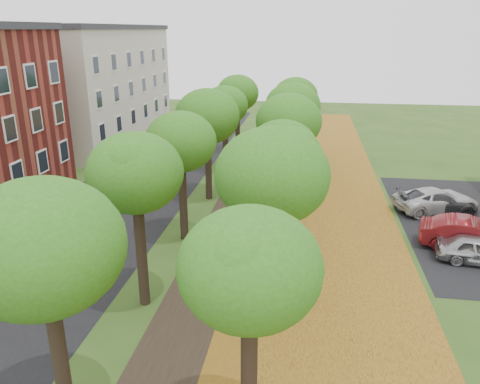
% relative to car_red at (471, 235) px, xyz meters
% --- Properties ---
extents(street_asphalt, '(8.00, 70.00, 0.01)m').
position_rel_car_red_xyz_m(street_asphalt, '(-19.13, 2.29, -0.76)').
color(street_asphalt, black).
rests_on(street_asphalt, ground).
extents(footpath, '(3.20, 70.00, 0.01)m').
position_rel_car_red_xyz_m(footpath, '(-11.63, 2.29, -0.75)').
color(footpath, black).
rests_on(footpath, ground).
extents(leaf_verge, '(7.50, 70.00, 0.01)m').
position_rel_car_red_xyz_m(leaf_verge, '(-6.63, 2.29, -0.75)').
color(leaf_verge, '#B07C20').
rests_on(leaf_verge, ground).
extents(tree_row_west, '(3.57, 33.57, 6.50)m').
position_rel_car_red_xyz_m(tree_row_west, '(-13.83, 2.29, 4.18)').
color(tree_row_west, black).
rests_on(tree_row_west, ground).
extents(tree_row_east, '(3.57, 33.57, 6.50)m').
position_rel_car_red_xyz_m(tree_row_east, '(-9.03, 2.29, 4.18)').
color(tree_row_east, black).
rests_on(tree_row_east, ground).
extents(building_cream, '(10.30, 20.30, 10.40)m').
position_rel_car_red_xyz_m(building_cream, '(-28.63, 20.29, 4.45)').
color(building_cream, beige).
rests_on(building_cream, ground).
extents(car_red, '(4.84, 2.53, 1.52)m').
position_rel_car_red_xyz_m(car_red, '(0.00, 0.00, 0.00)').
color(car_red, maroon).
rests_on(car_red, ground).
extents(car_grey, '(4.62, 2.29, 1.29)m').
position_rel_car_red_xyz_m(car_grey, '(-0.33, 4.89, -0.11)').
color(car_grey, '#38383E').
rests_on(car_grey, ground).
extents(car_white, '(5.30, 3.82, 1.34)m').
position_rel_car_red_xyz_m(car_white, '(-0.36, 5.09, -0.09)').
color(car_white, silver).
rests_on(car_white, ground).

